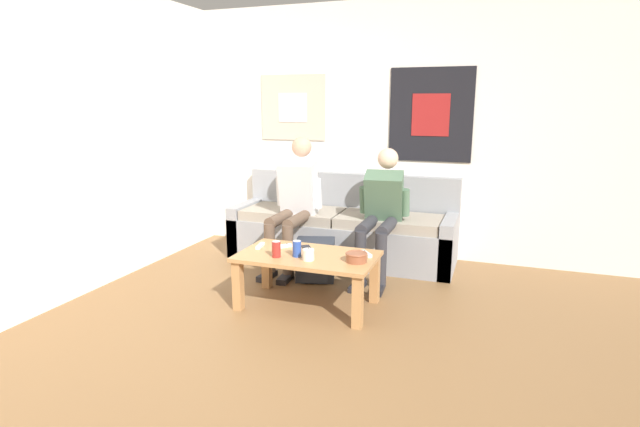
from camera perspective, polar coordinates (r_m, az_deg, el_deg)
name	(u,v)px	position (r m, az deg, el deg)	size (l,w,h in m)	color
ground_plane	(255,369)	(3.16, -7.46, -17.22)	(18.00, 18.00, 0.00)	brown
wall_back	(369,131)	(5.23, 5.65, 9.37)	(10.00, 0.07, 2.55)	white
couch	(343,231)	(5.08, 2.60, -1.98)	(2.24, 0.73, 0.84)	gray
coffee_table	(308,264)	(3.88, -1.43, -5.74)	(1.06, 0.61, 0.42)	#B27F4C
person_seated_adult	(294,198)	(4.77, -2.95, 1.74)	(0.47, 0.86, 1.24)	brown
person_seated_teen	(381,208)	(4.53, 7.00, 0.59)	(0.47, 0.88, 1.15)	#2D2D33
backpack	(315,261)	(4.50, -0.54, -5.43)	(0.40, 0.37, 0.36)	#282D38
ceramic_bowl	(356,257)	(3.68, 4.18, -4.94)	(0.16, 0.16, 0.07)	brown
pillar_candle	(308,255)	(3.71, -1.34, -4.73)	(0.09, 0.09, 0.10)	silver
drink_can_blue	(297,249)	(3.79, -2.65, -4.04)	(0.07, 0.07, 0.12)	#28479E
drink_can_red	(276,249)	(3.79, -5.02, -4.08)	(0.07, 0.07, 0.12)	maroon
game_controller_near_left	(260,246)	(4.07, -6.85, -3.68)	(0.06, 0.15, 0.03)	white
game_controller_near_right	(283,246)	(4.04, -4.21, -3.74)	(0.12, 0.13, 0.03)	white
game_controller_far_center	(366,254)	(3.85, 5.31, -4.60)	(0.12, 0.13, 0.03)	white
cell_phone	(307,248)	(4.01, -1.54, -3.92)	(0.13, 0.15, 0.01)	black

